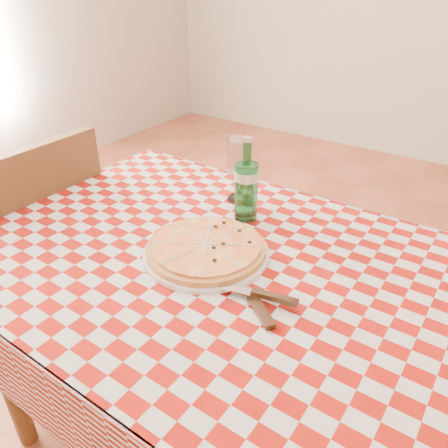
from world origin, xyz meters
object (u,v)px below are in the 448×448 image
Objects in this scene: dining_table at (217,290)px; chair_far at (42,246)px; water_bottle at (246,179)px; pizza_plate at (206,248)px; wine_glass at (239,170)px.

chair_far reaches higher than dining_table.
water_bottle reaches higher than dining_table.
dining_table is at bearing 5.37° from pizza_plate.
water_bottle is at bearing -162.77° from chair_far.
wine_glass is (-0.08, 0.09, -0.02)m from water_bottle.
chair_far is at bearing -152.64° from wine_glass.
dining_table is 5.09× the size of water_bottle.
wine_glass is at bearing 133.03° from water_bottle.
water_bottle is 0.12m from wine_glass.
pizza_plate is 0.32m from wine_glass.
chair_far is 2.97× the size of pizza_plate.
dining_table is at bearing -179.50° from chair_far.
dining_table is at bearing -66.22° from wine_glass.
chair_far is 0.75m from pizza_plate.
wine_glass is at bearing 108.65° from pizza_plate.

